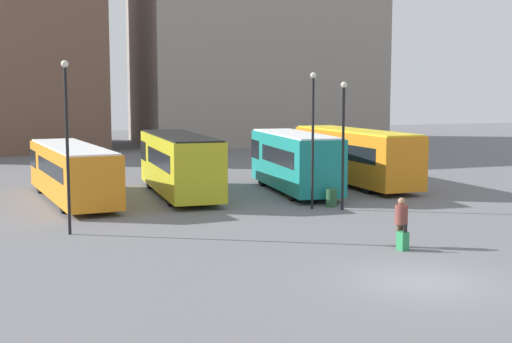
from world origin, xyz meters
The scene contains 11 objects.
ground_plane centered at (0.00, 0.00, 0.00)m, with size 160.00×160.00×0.00m, color slate.
bus_0 centered at (-8.04, 19.04, 1.52)m, with size 3.50×11.36×2.77m.
bus_1 centered at (-2.57, 18.96, 1.74)m, with size 2.99×10.44×3.20m.
bus_2 centered at (3.62, 18.09, 1.73)m, with size 3.33×9.45×3.20m.
bus_3 centered at (8.03, 19.62, 1.75)m, with size 2.74×11.19×3.22m.
traveler centered at (1.84, 4.20, 1.05)m, with size 0.49×0.49×1.76m.
suitcase centered at (1.63, 3.72, 0.33)m, with size 0.31×0.40×0.93m.
lamp_post_0 centered at (3.43, 11.90, 3.45)m, with size 0.28×0.28×5.89m.
lamp_post_1 centered at (-8.98, 10.43, 3.84)m, with size 0.28×0.28×6.63m.
lamp_post_2 centered at (2.22, 12.60, 3.68)m, with size 0.28×0.28×6.32m.
trash_bin centered at (3.34, 12.90, 0.42)m, with size 0.52×0.52×0.85m.
Camera 1 is at (-11.42, -17.33, 5.55)m, focal length 50.00 mm.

